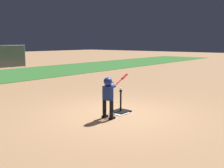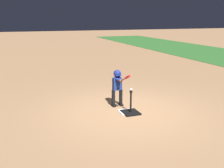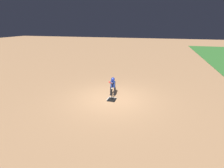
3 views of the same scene
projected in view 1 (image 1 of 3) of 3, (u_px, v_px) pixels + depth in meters
name	position (u px, v px, depth m)	size (l,w,h in m)	color
ground_plane	(117.00, 114.00, 7.31)	(90.00, 90.00, 0.00)	#AD7F56
home_plate	(119.00, 113.00, 7.34)	(0.44, 0.44, 0.02)	white
batting_tee	(121.00, 110.00, 7.45)	(0.49, 0.44, 0.64)	black
batter_child	(109.00, 92.00, 6.77)	(0.96, 0.34, 1.12)	black
baseball	(121.00, 89.00, 7.36)	(0.07, 0.07, 0.07)	white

